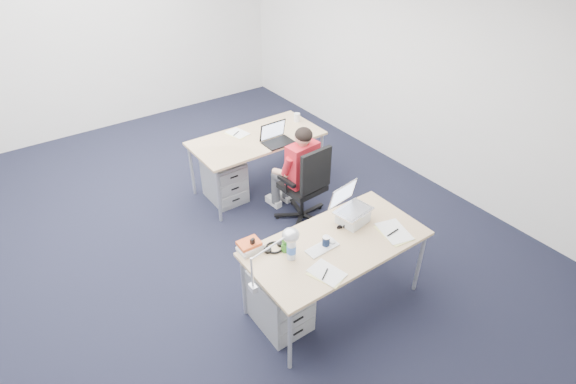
{
  "coord_description": "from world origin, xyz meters",
  "views": [
    {
      "loc": [
        -1.5,
        -3.69,
        3.29
      ],
      "look_at": [
        0.56,
        -0.8,
        0.85
      ],
      "focal_mm": 28.0,
      "sensor_mm": 36.0,
      "label": 1
    }
  ],
  "objects": [
    {
      "name": "water_bottle",
      "position": [
        0.12,
        -1.46,
        0.85
      ],
      "size": [
        0.09,
        0.09,
        0.25
      ],
      "primitive_type": "cylinder",
      "rotation": [
        0.0,
        0.0,
        -0.14
      ],
      "color": "silver",
      "rests_on": "desk_near"
    },
    {
      "name": "sunglasses",
      "position": [
        0.72,
        -1.41,
        0.74
      ],
      "size": [
        0.12,
        0.09,
        0.03
      ],
      "primitive_type": null,
      "rotation": [
        0.0,
        0.0,
        -0.41
      ],
      "color": "black",
      "rests_on": "desk_near"
    },
    {
      "name": "bear_figurine",
      "position": [
        0.12,
        -1.36,
        0.8
      ],
      "size": [
        0.09,
        0.08,
        0.14
      ],
      "primitive_type": null,
      "rotation": [
        0.0,
        0.0,
        0.28
      ],
      "color": "#23761F",
      "rests_on": "desk_near"
    },
    {
      "name": "headphones",
      "position": [
        0.07,
        -1.28,
        0.75
      ],
      "size": [
        0.21,
        0.16,
        0.03
      ],
      "primitive_type": null,
      "rotation": [
        0.0,
        0.0,
        0.04
      ],
      "color": "black",
      "rests_on": "desk_near"
    },
    {
      "name": "desk_far",
      "position": [
        1.03,
        0.54,
        0.68
      ],
      "size": [
        1.6,
        0.8,
        0.73
      ],
      "color": "tan",
      "rests_on": "ground"
    },
    {
      "name": "office_chair",
      "position": [
        1.1,
        -0.35,
        0.28
      ],
      "size": [
        0.67,
        0.67,
        1.0
      ],
      "rotation": [
        0.0,
        0.0,
        0.07
      ],
      "color": "black",
      "rests_on": "ground"
    },
    {
      "name": "papers_left",
      "position": [
        0.24,
        -1.77,
        0.73
      ],
      "size": [
        0.26,
        0.32,
        0.01
      ],
      "primitive_type": "cube",
      "rotation": [
        0.0,
        0.0,
        0.26
      ],
      "color": "#F1ED8B",
      "rests_on": "desk_near"
    },
    {
      "name": "drawer_pedestal_far",
      "position": [
        0.56,
        0.57,
        0.28
      ],
      "size": [
        0.4,
        0.5,
        0.55
      ],
      "primitive_type": "cube",
      "color": "#9B9EA0",
      "rests_on": "ground"
    },
    {
      "name": "book_stack",
      "position": [
        -0.11,
        -1.18,
        0.77
      ],
      "size": [
        0.24,
        0.21,
        0.09
      ],
      "primitive_type": "cube",
      "rotation": [
        0.0,
        0.0,
        -0.4
      ],
      "color": "silver",
      "rests_on": "desk_near"
    },
    {
      "name": "room",
      "position": [
        0.0,
        0.0,
        1.71
      ],
      "size": [
        6.02,
        7.02,
        2.8
      ],
      "color": "silver",
      "rests_on": "ground"
    },
    {
      "name": "desk_near",
      "position": [
        0.56,
        -1.53,
        0.68
      ],
      "size": [
        1.6,
        0.8,
        0.73
      ],
      "color": "tan",
      "rests_on": "ground"
    },
    {
      "name": "papers_right",
      "position": [
        1.05,
        -1.73,
        0.74
      ],
      "size": [
        0.28,
        0.36,
        0.01
      ],
      "primitive_type": "cube",
      "rotation": [
        0.0,
        0.0,
        -0.21
      ],
      "color": "#F1ED8B",
      "rests_on": "desk_near"
    },
    {
      "name": "drawer_pedestal_near",
      "position": [
        0.01,
        -1.45,
        0.28
      ],
      "size": [
        0.4,
        0.5,
        0.55
      ],
      "primitive_type": "cube",
      "color": "#9B9EA0",
      "rests_on": "ground"
    },
    {
      "name": "far_cup",
      "position": [
        1.7,
        0.61,
        0.79
      ],
      "size": [
        0.1,
        0.1,
        0.11
      ],
      "primitive_type": "cylinder",
      "rotation": [
        0.0,
        0.0,
        -0.32
      ],
      "color": "white",
      "rests_on": "desk_far"
    },
    {
      "name": "computer_mouse",
      "position": [
        0.51,
        -1.49,
        0.75
      ],
      "size": [
        0.07,
        0.11,
        0.04
      ],
      "primitive_type": "ellipsoid",
      "rotation": [
        0.0,
        0.0,
        -0.01
      ],
      "color": "white",
      "rests_on": "desk_near"
    },
    {
      "name": "seated_person",
      "position": [
        1.09,
        -0.18,
        0.59
      ],
      "size": [
        0.38,
        0.65,
        1.17
      ],
      "rotation": [
        0.0,
        0.0,
        0.11
      ],
      "color": "red",
      "rests_on": "ground"
    },
    {
      "name": "can_koozie",
      "position": [
        0.44,
        -1.51,
        0.78
      ],
      "size": [
        0.07,
        0.07,
        0.1
      ],
      "primitive_type": "cylinder",
      "rotation": [
        0.0,
        0.0,
        -0.19
      ],
      "color": "#13203D",
      "rests_on": "desk_near"
    },
    {
      "name": "dark_laptop",
      "position": [
        1.16,
        0.25,
        0.86
      ],
      "size": [
        0.35,
        0.34,
        0.25
      ],
      "primitive_type": null,
      "rotation": [
        0.0,
        0.0,
        0.0
      ],
      "color": "black",
      "rests_on": "desk_far"
    },
    {
      "name": "silver_laptop",
      "position": [
        0.86,
        -1.39,
        0.9
      ],
      "size": [
        0.37,
        0.31,
        0.35
      ],
      "primitive_type": null,
      "rotation": [
        0.0,
        0.0,
        0.16
      ],
      "color": "silver",
      "rests_on": "desk_near"
    },
    {
      "name": "cordless_phone",
      "position": [
        -0.1,
        -1.21,
        0.8
      ],
      "size": [
        0.04,
        0.03,
        0.14
      ],
      "primitive_type": "cube",
      "rotation": [
        0.0,
        0.0,
        0.15
      ],
      "color": "black",
      "rests_on": "desk_near"
    },
    {
      "name": "floor",
      "position": [
        0.0,
        0.0,
        0.0
      ],
      "size": [
        7.0,
        7.0,
        0.0
      ],
      "primitive_type": "plane",
      "color": "black",
      "rests_on": "ground"
    },
    {
      "name": "desk_lamp",
      "position": [
        -0.19,
        -1.58,
        0.96
      ],
      "size": [
        0.42,
        0.29,
        0.45
      ],
      "primitive_type": null,
      "rotation": [
        0.0,
        0.0,
        -0.41
      ],
      "color": "silver",
      "rests_on": "desk_near"
    },
    {
      "name": "wireless_keyboard",
      "position": [
        0.4,
        -1.51,
        0.74
      ],
      "size": [
        0.3,
        0.13,
        0.01
      ],
      "primitive_type": "cube",
      "rotation": [
        0.0,
        0.0,
        0.04
      ],
      "color": "white",
      "rests_on": "desk_near"
    },
    {
      "name": "far_papers",
      "position": [
        0.88,
        0.75,
        0.73
      ],
      "size": [
        0.25,
        0.31,
        0.01
      ],
      "primitive_type": "cube",
      "rotation": [
        0.0,
        0.0,
        0.24
      ],
      "color": "white",
      "rests_on": "desk_far"
    }
  ]
}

